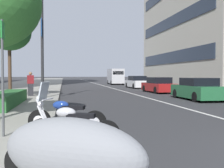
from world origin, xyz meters
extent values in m
cube|color=gray|center=(30.00, 11.31, 0.07)|extent=(160.00, 10.39, 0.15)
cube|color=silver|center=(35.00, 0.00, 0.00)|extent=(110.00, 0.16, 0.01)
ellipsoid|color=gray|center=(-0.39, 5.70, 0.58)|extent=(1.90, 2.23, 0.95)
cylinder|color=black|center=(0.11, 6.41, 0.30)|extent=(0.44, 0.55, 0.60)
cylinder|color=black|center=(2.31, 6.30, 0.31)|extent=(0.31, 0.62, 0.62)
cylinder|color=silver|center=(2.31, 6.30, 0.31)|extent=(0.22, 0.33, 0.31)
cylinder|color=black|center=(1.82, 4.86, 0.31)|extent=(0.31, 0.62, 0.62)
cylinder|color=silver|center=(1.82, 4.86, 0.31)|extent=(0.22, 0.33, 0.31)
cube|color=silver|center=(2.07, 5.58, 0.29)|extent=(0.37, 0.44, 0.28)
cube|color=black|center=(2.01, 5.41, 0.71)|extent=(0.42, 0.68, 0.10)
ellipsoid|color=#B2B2B7|center=(2.12, 5.74, 0.77)|extent=(0.38, 0.51, 0.24)
cylinder|color=silver|center=(2.22, 6.25, 0.61)|extent=(0.15, 0.31, 0.64)
cylinder|color=silver|center=(2.35, 6.20, 0.61)|extent=(0.15, 0.31, 0.64)
cylinder|color=silver|center=(2.26, 6.15, 1.07)|extent=(0.58, 0.23, 0.04)
sphere|color=silver|center=(2.32, 6.32, 0.95)|extent=(0.14, 0.14, 0.14)
cube|color=#B2BCC6|center=(2.29, 6.24, 1.25)|extent=(0.46, 0.26, 0.44)
cylinder|color=silver|center=(2.11, 5.27, 0.18)|extent=(0.31, 0.68, 0.16)
cylinder|color=black|center=(3.70, 6.46, 0.32)|extent=(0.33, 0.65, 0.65)
cylinder|color=silver|center=(3.70, 6.46, 0.32)|extent=(0.23, 0.35, 0.32)
cylinder|color=black|center=(3.17, 4.97, 0.32)|extent=(0.33, 0.65, 0.65)
cylinder|color=silver|center=(3.17, 4.97, 0.32)|extent=(0.23, 0.35, 0.32)
cube|color=silver|center=(3.44, 5.72, 0.31)|extent=(0.37, 0.45, 0.28)
cube|color=black|center=(3.38, 5.55, 0.72)|extent=(0.42, 0.68, 0.10)
ellipsoid|color=navy|center=(3.49, 5.88, 0.78)|extent=(0.38, 0.51, 0.24)
cylinder|color=silver|center=(3.61, 6.41, 0.63)|extent=(0.15, 0.31, 0.64)
cylinder|color=silver|center=(3.74, 6.37, 0.63)|extent=(0.15, 0.31, 0.64)
cylinder|color=silver|center=(3.65, 6.31, 1.08)|extent=(0.58, 0.23, 0.04)
sphere|color=silver|center=(3.71, 6.48, 0.96)|extent=(0.14, 0.14, 0.14)
cylinder|color=silver|center=(3.48, 5.40, 0.19)|extent=(0.31, 0.68, 0.16)
cube|color=#236038|center=(11.92, -2.77, 0.54)|extent=(4.51, 1.95, 0.78)
cube|color=black|center=(11.75, -2.77, 1.18)|extent=(2.19, 1.75, 0.50)
cylinder|color=black|center=(13.41, -1.96, 0.31)|extent=(0.62, 0.23, 0.62)
cylinder|color=black|center=(13.37, -3.65, 0.31)|extent=(0.62, 0.23, 0.62)
cylinder|color=black|center=(10.46, -1.90, 0.31)|extent=(0.62, 0.23, 0.62)
cylinder|color=black|center=(10.42, -3.59, 0.31)|extent=(0.62, 0.23, 0.62)
cube|color=maroon|center=(19.00, -2.74, 0.50)|extent=(4.47, 1.93, 0.71)
cube|color=black|center=(18.83, -2.74, 1.13)|extent=(2.20, 1.71, 0.54)
cylinder|color=black|center=(20.42, -1.88, 0.31)|extent=(0.63, 0.24, 0.62)
cylinder|color=black|center=(20.48, -3.49, 0.31)|extent=(0.63, 0.24, 0.62)
cylinder|color=black|center=(17.51, -1.99, 0.31)|extent=(0.63, 0.24, 0.62)
cylinder|color=black|center=(17.57, -3.60, 0.31)|extent=(0.63, 0.24, 0.62)
cube|color=silver|center=(27.27, -3.03, 0.54)|extent=(4.67, 1.95, 0.78)
cube|color=black|center=(27.10, -3.03, 1.21)|extent=(2.34, 1.73, 0.55)
cylinder|color=black|center=(28.76, -2.16, 0.31)|extent=(0.63, 0.24, 0.62)
cylinder|color=black|center=(28.82, -3.79, 0.31)|extent=(0.63, 0.24, 0.62)
cylinder|color=black|center=(25.73, -2.27, 0.31)|extent=(0.63, 0.24, 0.62)
cylinder|color=black|center=(25.78, -3.90, 0.31)|extent=(0.63, 0.24, 0.62)
cube|color=#B7B7BC|center=(39.84, -2.83, 1.40)|extent=(5.81, 2.24, 2.37)
cube|color=black|center=(36.99, -2.75, 1.93)|extent=(0.09, 1.74, 0.56)
cylinder|color=black|center=(41.82, -1.96, 0.36)|extent=(0.73, 0.28, 0.72)
cylinder|color=black|center=(41.76, -3.83, 0.36)|extent=(0.73, 0.28, 0.72)
cylinder|color=black|center=(37.91, -1.84, 0.36)|extent=(0.73, 0.28, 0.72)
cylinder|color=black|center=(37.86, -3.71, 0.36)|extent=(0.73, 0.28, 0.72)
cylinder|color=#47494C|center=(2.70, 7.22, 1.54)|extent=(0.06, 0.06, 2.79)
cube|color=#1E8C33|center=(2.70, 7.20, 2.69)|extent=(0.32, 0.02, 0.40)
cylinder|color=#232326|center=(13.58, 7.13, 4.44)|extent=(0.18, 0.18, 8.59)
cube|color=#194C99|center=(13.23, 7.13, 4.59)|extent=(0.56, 0.03, 1.10)
cube|color=#194C99|center=(13.93, 7.13, 4.59)|extent=(0.56, 0.03, 1.10)
cube|color=#28602D|center=(9.60, 8.52, 0.46)|extent=(5.81, 1.10, 0.62)
cylinder|color=#473323|center=(14.16, 9.24, 1.75)|extent=(0.22, 0.22, 3.19)
ellipsoid|color=#265B28|center=(14.16, 9.24, 4.38)|extent=(2.78, 2.78, 2.36)
cube|color=#2D2D33|center=(15.17, 8.07, 0.58)|extent=(0.35, 0.39, 0.86)
cube|color=maroon|center=(15.17, 8.07, 1.30)|extent=(0.40, 0.47, 0.59)
sphere|color=#8C6647|center=(15.17, 8.07, 1.71)|extent=(0.23, 0.23, 0.23)
cube|color=#232D3D|center=(29.01, -8.08, 3.88)|extent=(21.09, 0.08, 1.50)
cube|color=#232D3D|center=(29.01, -8.08, 8.52)|extent=(21.09, 0.08, 1.50)
camera|label=1|loc=(-3.93, 5.79, 1.63)|focal=42.27mm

